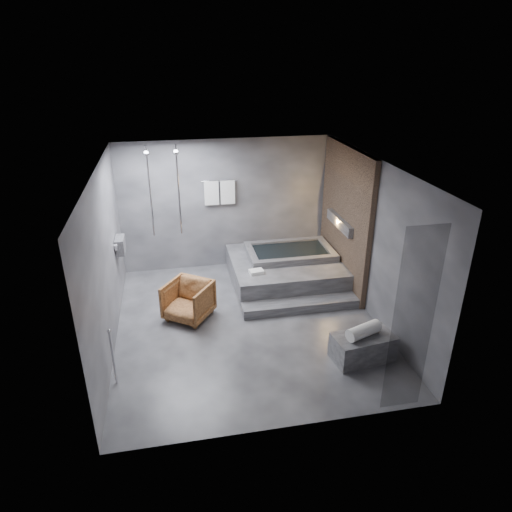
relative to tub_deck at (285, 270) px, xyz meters
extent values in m
plane|color=#313133|center=(-1.05, -1.45, -0.25)|extent=(5.00, 5.00, 0.00)
cube|color=#515154|center=(-1.05, -1.45, 2.55)|extent=(4.50, 5.00, 0.04)
cube|color=#3C3B41|center=(-1.05, 1.05, 1.15)|extent=(4.50, 0.04, 2.80)
cube|color=#3C3B41|center=(-1.05, -3.95, 1.15)|extent=(4.50, 0.04, 2.80)
cube|color=#3C3B41|center=(-3.30, -1.45, 1.15)|extent=(0.04, 5.00, 2.80)
cube|color=#3C3B41|center=(1.20, -1.45, 1.15)|extent=(0.04, 5.00, 2.80)
cube|color=#8B6B51|center=(1.14, -0.20, 1.15)|extent=(0.10, 2.40, 2.78)
cube|color=#FF9938|center=(1.06, -0.20, 1.05)|extent=(0.14, 1.20, 0.20)
cube|color=gray|center=(-3.21, -0.05, 0.85)|extent=(0.16, 0.42, 0.30)
imported|color=beige|center=(-3.20, -0.15, 0.80)|extent=(0.08, 0.08, 0.21)
imported|color=beige|center=(-3.20, 0.05, 0.78)|extent=(0.07, 0.07, 0.15)
cylinder|color=silver|center=(-2.05, 0.60, 1.65)|extent=(0.04, 0.04, 1.80)
cylinder|color=silver|center=(-2.60, 0.60, 1.65)|extent=(0.04, 0.04, 1.80)
cylinder|color=silver|center=(-1.20, 0.99, 1.70)|extent=(0.75, 0.02, 0.02)
cube|color=white|center=(-1.37, 0.97, 1.45)|extent=(0.30, 0.06, 0.50)
cube|color=white|center=(-1.03, 0.97, 1.45)|extent=(0.30, 0.06, 0.50)
cylinder|color=silver|center=(-3.20, -2.65, 0.20)|extent=(0.04, 0.04, 0.90)
cube|color=black|center=(0.60, -3.90, 1.10)|extent=(0.55, 0.01, 2.60)
cube|color=#363639|center=(0.00, 0.00, 0.00)|extent=(2.20, 2.00, 0.50)
cube|color=#363639|center=(0.00, -1.18, -0.16)|extent=(2.20, 0.36, 0.18)
cube|color=#353538|center=(0.54, -2.78, -0.04)|extent=(1.00, 0.64, 0.42)
imported|color=#4F2B13|center=(-2.05, -1.05, 0.10)|extent=(1.04, 1.05, 0.69)
cylinder|color=white|center=(0.52, -2.80, 0.28)|extent=(0.61, 0.40, 0.21)
cube|color=white|center=(-0.71, -0.52, 0.29)|extent=(0.29, 0.23, 0.07)
camera|label=1|loc=(-2.22, -8.22, 4.20)|focal=32.00mm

